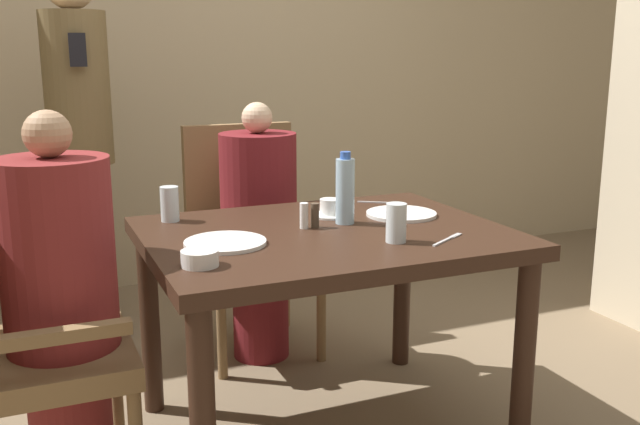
% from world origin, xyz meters
% --- Properties ---
extents(wall_back, '(8.00, 0.06, 2.80)m').
position_xyz_m(wall_back, '(0.00, 1.92, 1.40)').
color(wall_back, tan).
rests_on(wall_back, ground_plane).
extents(dining_table, '(1.16, 0.90, 0.73)m').
position_xyz_m(dining_table, '(0.00, 0.00, 0.63)').
color(dining_table, '#331E14').
rests_on(dining_table, ground_plane).
extents(chair_left_side, '(0.50, 0.50, 0.98)m').
position_xyz_m(chair_left_side, '(-0.98, -0.00, 0.53)').
color(chair_left_side, brown).
rests_on(chair_left_side, ground_plane).
extents(diner_in_left_chair, '(0.32, 0.32, 1.15)m').
position_xyz_m(diner_in_left_chair, '(-0.83, 0.00, 0.59)').
color(diner_in_left_chair, maroon).
rests_on(diner_in_left_chair, ground_plane).
extents(chair_far_side, '(0.50, 0.50, 0.98)m').
position_xyz_m(chair_far_side, '(0.00, 0.85, 0.53)').
color(chair_far_side, brown).
rests_on(chair_far_side, ground_plane).
extents(diner_in_far_chair, '(0.32, 0.32, 1.10)m').
position_xyz_m(diner_in_far_chair, '(-0.00, 0.70, 0.57)').
color(diner_in_far_chair, maroon).
rests_on(diner_in_far_chair, ground_plane).
extents(standing_host, '(0.29, 0.32, 1.70)m').
position_xyz_m(standing_host, '(-0.64, 1.32, 0.91)').
color(standing_host, '#2D2D33').
rests_on(standing_host, ground_plane).
extents(plate_main_left, '(0.25, 0.25, 0.01)m').
position_xyz_m(plate_main_left, '(-0.35, -0.04, 0.73)').
color(plate_main_left, white).
rests_on(plate_main_left, dining_table).
extents(plate_main_right, '(0.25, 0.25, 0.01)m').
position_xyz_m(plate_main_right, '(0.34, 0.09, 0.73)').
color(plate_main_right, white).
rests_on(plate_main_right, dining_table).
extents(teacup_with_saucer, '(0.14, 0.14, 0.06)m').
position_xyz_m(teacup_with_saucer, '(0.09, 0.18, 0.75)').
color(teacup_with_saucer, white).
rests_on(teacup_with_saucer, dining_table).
extents(bowl_small, '(0.10, 0.10, 0.04)m').
position_xyz_m(bowl_small, '(-0.48, -0.23, 0.75)').
color(bowl_small, white).
rests_on(bowl_small, dining_table).
extents(water_bottle, '(0.06, 0.06, 0.25)m').
position_xyz_m(water_bottle, '(0.10, 0.06, 0.84)').
color(water_bottle, '#A3C6DB').
rests_on(water_bottle, dining_table).
extents(glass_tall_near, '(0.06, 0.06, 0.12)m').
position_xyz_m(glass_tall_near, '(0.14, -0.22, 0.79)').
color(glass_tall_near, silver).
rests_on(glass_tall_near, dining_table).
extents(glass_tall_mid, '(0.06, 0.06, 0.12)m').
position_xyz_m(glass_tall_mid, '(-0.44, 0.33, 0.79)').
color(glass_tall_mid, silver).
rests_on(glass_tall_mid, dining_table).
extents(salt_shaker, '(0.03, 0.03, 0.09)m').
position_xyz_m(salt_shaker, '(-0.06, 0.05, 0.77)').
color(salt_shaker, white).
rests_on(salt_shaker, dining_table).
extents(pepper_shaker, '(0.03, 0.03, 0.08)m').
position_xyz_m(pepper_shaker, '(-0.02, 0.05, 0.77)').
color(pepper_shaker, '#4C3D2D').
rests_on(pepper_shaker, dining_table).
extents(fork_beside_plate, '(0.15, 0.11, 0.00)m').
position_xyz_m(fork_beside_plate, '(0.38, 0.30, 0.73)').
color(fork_beside_plate, silver).
rests_on(fork_beside_plate, dining_table).
extents(knife_beside_plate, '(0.16, 0.10, 0.00)m').
position_xyz_m(knife_beside_plate, '(0.31, -0.26, 0.73)').
color(knife_beside_plate, silver).
rests_on(knife_beside_plate, dining_table).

